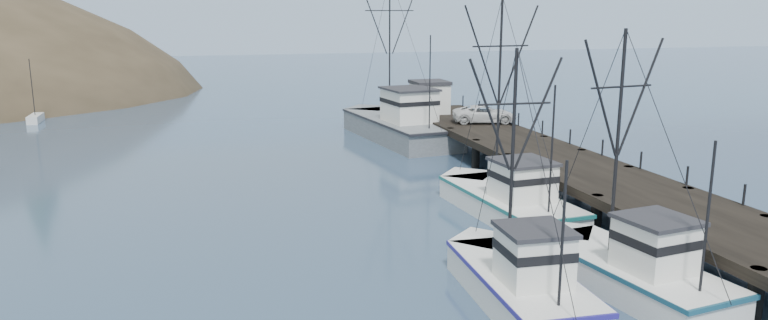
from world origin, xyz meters
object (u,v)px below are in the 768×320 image
work_vessel (397,125)px  trawler_far (505,199)px  pier (545,157)px  trawler_mid (517,279)px  pickup_truck (485,114)px  trawler_near (625,268)px  pier_shed (430,96)px

work_vessel → trawler_far: bearing=-91.7°
pier → trawler_far: size_ratio=3.72×
trawler_mid → trawler_far: (4.46, 10.41, 0.00)m
pier → work_vessel: (-4.70, 17.07, -0.46)m
trawler_mid → pickup_truck: 29.73m
trawler_near → pier_shed: trawler_near is taller
trawler_near → trawler_far: bearing=91.1°
pier → trawler_near: trawler_near is taller
trawler_far → pickup_truck: size_ratio=2.34×
pier → trawler_mid: (-9.84, -16.04, -0.87)m
trawler_near → trawler_mid: 4.66m
trawler_mid → pier_shed: 35.14m
pier → trawler_far: 7.84m
pier → trawler_near: 16.98m
trawler_near → work_vessel: 33.22m
pier → pickup_truck: pickup_truck is taller
work_vessel → pier_shed: work_vessel is taller
trawler_far → pier_shed: size_ratio=3.70×
work_vessel → pier_shed: size_ratio=5.36×
trawler_near → trawler_far: trawler_far is taller
pier_shed → pickup_truck: (2.41, -6.38, -0.72)m
pier → pier_shed: 18.14m
pier_shed → pickup_truck: pier_shed is taller
pier_shed → trawler_mid: bearing=-103.8°
work_vessel → pickup_truck: (5.61, -5.45, 1.48)m
trawler_mid → pier_shed: bearing=76.2°
trawler_mid → work_vessel: work_vessel is taller
trawler_near → pier_shed: 34.44m
trawler_near → pickup_truck: (6.09, 27.76, 1.88)m
trawler_far → pier_shed: bearing=80.7°
pier → trawler_mid: trawler_mid is taller
pier → trawler_mid: size_ratio=4.49×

